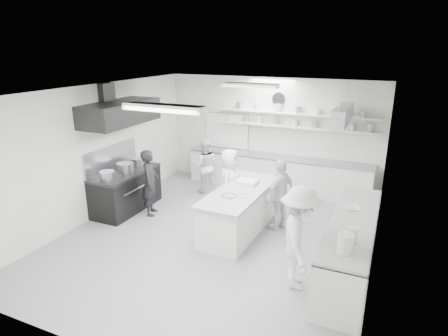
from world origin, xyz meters
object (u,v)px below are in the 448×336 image
at_px(right_counter, 351,246).
at_px(prep_island, 240,211).
at_px(back_counter, 276,173).
at_px(cook_stove, 150,183).
at_px(stove, 126,192).
at_px(cook_back, 205,166).

relative_size(right_counter, prep_island, 1.40).
bearing_deg(right_counter, back_counter, 124.65).
bearing_deg(prep_island, back_counter, 91.75).
xyz_separation_m(prep_island, cook_stove, (-2.21, -0.06, 0.34)).
bearing_deg(right_counter, prep_island, 163.92).
bearing_deg(back_counter, stove, -136.01).
distance_m(back_counter, prep_island, 2.73).
bearing_deg(stove, right_counter, -6.52).
bearing_deg(cook_back, stove, 30.72).
bearing_deg(stove, cook_stove, 0.81).
bearing_deg(cook_stove, stove, 67.53).
distance_m(prep_island, cook_stove, 2.23).
height_order(back_counter, cook_stove, cook_stove).
relative_size(back_counter, cook_stove, 3.21).
distance_m(stove, prep_island, 2.91).
bearing_deg(right_counter, cook_back, 149.27).
relative_size(prep_island, cook_stove, 1.52).
xyz_separation_m(stove, cook_back, (1.22, 1.80, 0.29)).
xyz_separation_m(prep_island, cook_back, (-1.69, 1.72, 0.30)).
bearing_deg(prep_island, cook_back, 136.03).
distance_m(stove, back_counter, 4.03).
relative_size(prep_island, cook_back, 1.60).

